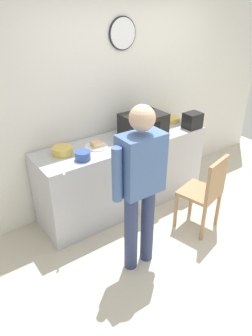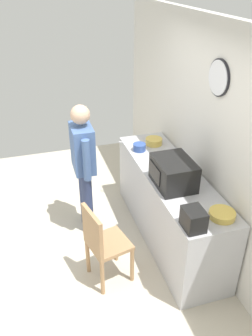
# 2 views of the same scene
# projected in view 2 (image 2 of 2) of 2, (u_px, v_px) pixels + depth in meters

# --- Properties ---
(ground_plane) EXTENTS (6.00, 6.00, 0.00)m
(ground_plane) POSITION_uv_depth(u_px,v_px,m) (76.00, 270.00, 3.96)
(ground_plane) COLOR beige
(back_wall) EXTENTS (5.40, 0.13, 2.60)m
(back_wall) POSITION_uv_depth(u_px,v_px,m) (216.00, 149.00, 3.70)
(back_wall) COLOR silver
(back_wall) RESTS_ON ground_plane
(kitchen_counter) EXTENTS (2.19, 0.62, 0.93)m
(kitchen_counter) POSITION_uv_depth(u_px,v_px,m) (169.00, 206.00, 4.23)
(kitchen_counter) COLOR #B7B7BC
(kitchen_counter) RESTS_ON ground_plane
(microwave) EXTENTS (0.50, 0.39, 0.30)m
(microwave) POSITION_uv_depth(u_px,v_px,m) (173.00, 173.00, 3.71)
(microwave) COLOR black
(microwave) RESTS_ON kitchen_counter
(sandwich_plate) EXTENTS (0.26, 0.26, 0.07)m
(sandwich_plate) POSITION_uv_depth(u_px,v_px,m) (160.00, 157.00, 4.30)
(sandwich_plate) COLOR white
(sandwich_plate) RESTS_ON kitchen_counter
(salad_bowl) EXTENTS (0.16, 0.16, 0.09)m
(salad_bowl) POSITION_uv_depth(u_px,v_px,m) (139.00, 147.00, 4.46)
(salad_bowl) COLOR #33519E
(salad_bowl) RESTS_ON kitchen_counter
(cereal_bowl) EXTENTS (0.25, 0.25, 0.06)m
(cereal_bowl) POSITION_uv_depth(u_px,v_px,m) (222.00, 214.00, 3.28)
(cereal_bowl) COLOR gold
(cereal_bowl) RESTS_ON kitchen_counter
(mixing_bowl) EXTENTS (0.22, 0.22, 0.08)m
(mixing_bowl) POSITION_uv_depth(u_px,v_px,m) (154.00, 141.00, 4.62)
(mixing_bowl) COLOR gold
(mixing_bowl) RESTS_ON kitchen_counter
(toaster) EXTENTS (0.22, 0.18, 0.20)m
(toaster) POSITION_uv_depth(u_px,v_px,m) (194.00, 219.00, 3.11)
(toaster) COLOR black
(toaster) RESTS_ON kitchen_counter
(fork_utensil) EXTENTS (0.11, 0.15, 0.01)m
(fork_utensil) POSITION_uv_depth(u_px,v_px,m) (125.00, 143.00, 4.67)
(fork_utensil) COLOR silver
(fork_utensil) RESTS_ON kitchen_counter
(spoon_utensil) EXTENTS (0.17, 0.07, 0.01)m
(spoon_utensil) POSITION_uv_depth(u_px,v_px,m) (196.00, 175.00, 3.95)
(spoon_utensil) COLOR silver
(spoon_utensil) RESTS_ON kitchen_counter
(person_standing) EXTENTS (0.59, 0.25, 1.68)m
(person_standing) POSITION_uv_depth(u_px,v_px,m) (83.00, 161.00, 4.13)
(person_standing) COLOR navy
(person_standing) RESTS_ON ground_plane
(wooden_chair) EXTENTS (0.48, 0.48, 0.94)m
(wooden_chair) POSITION_uv_depth(u_px,v_px,m) (102.00, 242.00, 3.59)
(wooden_chair) COLOR #A87F56
(wooden_chair) RESTS_ON ground_plane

